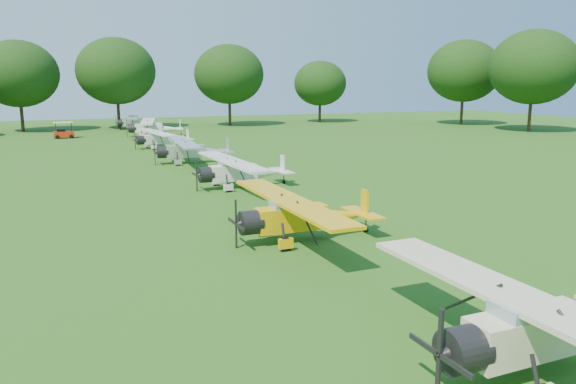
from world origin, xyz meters
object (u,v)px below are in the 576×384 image
object	(u,v)px
aircraft_4	(191,149)
aircraft_3	(240,170)
aircraft_5	(161,138)
aircraft_7	(137,121)
aircraft_6	(153,127)
golf_cart	(64,133)
aircraft_1	(544,323)
aircraft_2	(302,213)

from	to	relation	value
aircraft_4	aircraft_3	bearing A→B (deg)	-83.74
aircraft_5	aircraft_7	size ratio (longest dim) A/B	0.95
aircraft_5	aircraft_3	bearing A→B (deg)	-95.61
aircraft_3	aircraft_6	bearing A→B (deg)	86.37
golf_cart	aircraft_1	bearing A→B (deg)	-82.50
aircraft_6	golf_cart	world-z (taller)	aircraft_6
aircraft_1	aircraft_7	distance (m)	72.80
aircraft_4	aircraft_7	bearing A→B (deg)	93.47
aircraft_3	golf_cart	size ratio (longest dim) A/B	4.36
aircraft_4	aircraft_5	xyz separation A→B (m)	(-0.59, 11.73, -0.11)
aircraft_5	aircraft_6	xyz separation A→B (m)	(0.95, 12.29, 0.17)
golf_cart	aircraft_4	bearing A→B (deg)	-71.07
aircraft_5	golf_cart	size ratio (longest dim) A/B	4.07
aircraft_4	aircraft_6	size ratio (longest dim) A/B	0.95
aircraft_6	golf_cart	xyz separation A→B (m)	(-10.33, 2.19, -0.61)
aircraft_1	golf_cart	distance (m)	64.44
golf_cart	aircraft_6	bearing A→B (deg)	-13.83
aircraft_4	aircraft_5	world-z (taller)	aircraft_4
aircraft_2	aircraft_3	bearing A→B (deg)	83.66
aircraft_3	aircraft_4	distance (m)	12.08
aircraft_3	aircraft_4	xyz separation A→B (m)	(-0.67, 12.06, 0.03)
aircraft_1	aircraft_4	world-z (taller)	aircraft_1
aircraft_3	aircraft_7	xyz separation A→B (m)	(-0.89, 47.49, -0.02)
aircraft_6	aircraft_3	bearing A→B (deg)	-79.64
aircraft_4	golf_cart	size ratio (longest dim) A/B	4.47
aircraft_6	aircraft_7	xyz separation A→B (m)	(-0.59, 11.40, -0.11)
aircraft_1	aircraft_6	distance (m)	61.39
aircraft_1	aircraft_5	bearing A→B (deg)	89.35
aircraft_2	aircraft_3	xyz separation A→B (m)	(1.07, 12.82, -0.03)
aircraft_2	aircraft_6	distance (m)	48.91
aircraft_6	aircraft_1	bearing A→B (deg)	-79.95
aircraft_5	aircraft_1	bearing A→B (deg)	-97.31
aircraft_7	aircraft_5	bearing A→B (deg)	-83.85
aircraft_4	aircraft_6	bearing A→B (deg)	92.24
aircraft_2	aircraft_6	xyz separation A→B (m)	(0.76, 48.91, 0.06)
aircraft_4	aircraft_1	bearing A→B (deg)	-86.06
aircraft_6	golf_cart	distance (m)	10.58
aircraft_5	golf_cart	distance (m)	17.26
aircraft_2	golf_cart	bearing A→B (deg)	99.02
aircraft_1	aircraft_3	bearing A→B (deg)	87.75
aircraft_1	aircraft_7	world-z (taller)	aircraft_1
aircraft_4	aircraft_5	distance (m)	11.75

